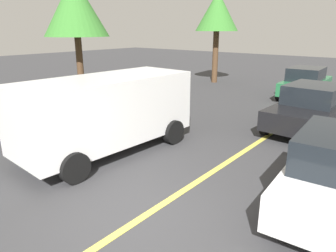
{
  "coord_description": "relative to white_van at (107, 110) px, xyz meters",
  "views": [
    {
      "loc": [
        -3.43,
        -3.67,
        3.5
      ],
      "look_at": [
        1.85,
        0.65,
        1.35
      ],
      "focal_mm": 33.14,
      "sensor_mm": 36.0,
      "label": 1
    }
  ],
  "objects": [
    {
      "name": "ground_plane",
      "position": [
        -2.14,
        -3.15,
        -1.27
      ],
      "size": [
        80.0,
        80.0,
        0.0
      ],
      "primitive_type": "plane",
      "color": "#38383A"
    },
    {
      "name": "lane_marking_centre",
      "position": [
        0.86,
        -3.15,
        -1.26
      ],
      "size": [
        28.0,
        0.16,
        0.01
      ],
      "primitive_type": "cube",
      "color": "#E0D14C"
    },
    {
      "name": "white_van",
      "position": [
        0.0,
        0.0,
        0.0
      ],
      "size": [
        5.29,
        2.45,
        2.2
      ],
      "color": "white",
      "rests_on": "ground_plane"
    },
    {
      "name": "car_green_behind_van",
      "position": [
        11.37,
        -2.22,
        -0.46
      ],
      "size": [
        4.36,
        2.13,
        1.6
      ],
      "color": "#236B3D",
      "rests_on": "ground_plane"
    },
    {
      "name": "car_black_mid_road",
      "position": [
        5.87,
        -3.99,
        -0.45
      ],
      "size": [
        4.33,
        2.21,
        1.62
      ],
      "color": "black",
      "rests_on": "ground_plane"
    },
    {
      "name": "tree_centre_verge",
      "position": [
        12.68,
        4.06,
        3.21
      ],
      "size": [
        2.74,
        2.74,
        5.77
      ],
      "color": "#513823",
      "rests_on": "ground_plane"
    },
    {
      "name": "tree_right_verge",
      "position": [
        1.92,
        3.87,
        2.99
      ],
      "size": [
        2.47,
        2.47,
        5.4
      ],
      "color": "#513823",
      "rests_on": "ground_plane"
    }
  ]
}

